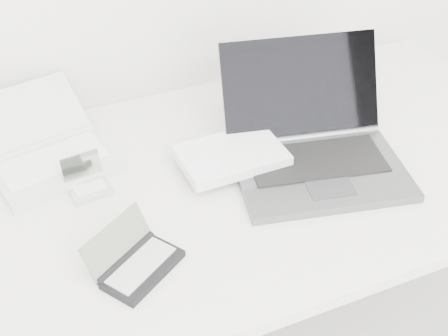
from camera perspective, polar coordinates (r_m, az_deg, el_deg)
name	(u,v)px	position (r m, az deg, el deg)	size (l,w,h in m)	color
desk	(229,192)	(1.43, 0.46, -2.17)	(1.60, 0.80, 0.73)	white
laptop_large	(295,149)	(1.43, 6.47, 1.73)	(0.52, 0.44, 0.23)	#5A5D5F
netbook_open_white	(47,152)	(1.49, -15.88, 1.39)	(0.33, 0.38, 0.11)	silver
pda_silver	(88,184)	(1.39, -12.37, -1.40)	(0.09, 0.10, 0.07)	silver
palmtop_charcoal	(136,262)	(1.20, -8.09, -8.51)	(0.20, 0.19, 0.08)	black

